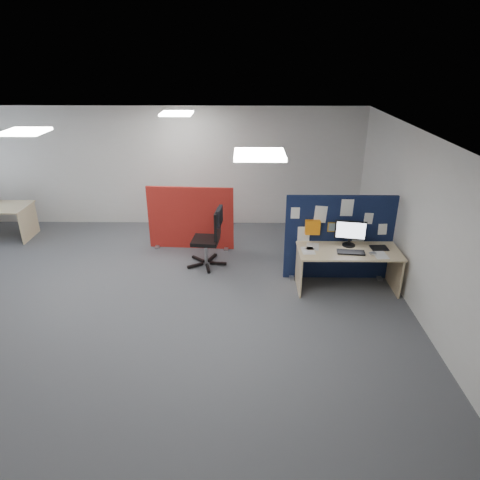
{
  "coord_description": "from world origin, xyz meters",
  "views": [
    {
      "loc": [
        1.83,
        -6.02,
        3.81
      ],
      "look_at": [
        1.75,
        0.25,
        1.0
      ],
      "focal_mm": 32.0,
      "sensor_mm": 36.0,
      "label": 1
    }
  ],
  "objects_px": {
    "red_divider": "(191,219)",
    "navy_divider": "(338,238)",
    "monitor_main": "(350,232)",
    "office_chair": "(212,234)",
    "main_desk": "(347,258)"
  },
  "relations": [
    {
      "from": "red_divider",
      "to": "main_desk",
      "type": "bearing_deg",
      "value": -25.57
    },
    {
      "from": "red_divider",
      "to": "office_chair",
      "type": "xyz_separation_m",
      "value": [
        0.49,
        -0.8,
        0.01
      ]
    },
    {
      "from": "monitor_main",
      "to": "office_chair",
      "type": "relative_size",
      "value": 0.45
    },
    {
      "from": "navy_divider",
      "to": "office_chair",
      "type": "relative_size",
      "value": 1.64
    },
    {
      "from": "main_desk",
      "to": "monitor_main",
      "type": "distance_m",
      "value": 0.45
    },
    {
      "from": "monitor_main",
      "to": "office_chair",
      "type": "bearing_deg",
      "value": 175.2
    },
    {
      "from": "red_divider",
      "to": "office_chair",
      "type": "bearing_deg",
      "value": -55.06
    },
    {
      "from": "office_chair",
      "to": "navy_divider",
      "type": "bearing_deg",
      "value": -5.26
    },
    {
      "from": "red_divider",
      "to": "office_chair",
      "type": "height_order",
      "value": "red_divider"
    },
    {
      "from": "red_divider",
      "to": "navy_divider",
      "type": "bearing_deg",
      "value": -20.74
    },
    {
      "from": "monitor_main",
      "to": "navy_divider",
      "type": "bearing_deg",
      "value": 136.1
    },
    {
      "from": "main_desk",
      "to": "office_chair",
      "type": "distance_m",
      "value": 2.5
    },
    {
      "from": "main_desk",
      "to": "office_chair",
      "type": "height_order",
      "value": "office_chair"
    },
    {
      "from": "navy_divider",
      "to": "monitor_main",
      "type": "bearing_deg",
      "value": -54.33
    },
    {
      "from": "main_desk",
      "to": "red_divider",
      "type": "distance_m",
      "value": 3.27
    }
  ]
}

